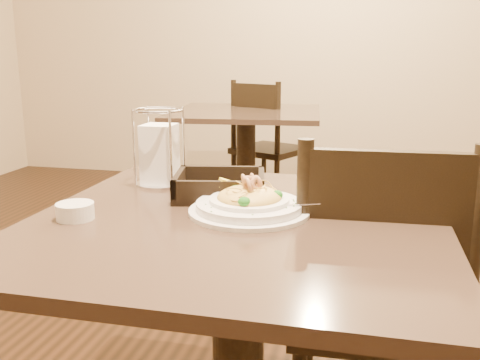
% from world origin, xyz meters
% --- Properties ---
extents(main_table, '(0.90, 0.90, 0.76)m').
position_xyz_m(main_table, '(0.00, 0.00, 0.52)').
color(main_table, black).
rests_on(main_table, ground).
extents(background_table, '(0.98, 0.98, 0.76)m').
position_xyz_m(background_table, '(-0.46, 2.15, 0.52)').
color(background_table, black).
rests_on(background_table, ground).
extents(dining_chair_near, '(0.44, 0.44, 0.93)m').
position_xyz_m(dining_chair_near, '(0.31, 0.18, 0.50)').
color(dining_chair_near, black).
rests_on(dining_chair_near, ground).
extents(dining_chair_far, '(0.56, 0.56, 0.93)m').
position_xyz_m(dining_chair_far, '(-0.39, 2.45, 0.50)').
color(dining_chair_far, black).
rests_on(dining_chair_far, ground).
extents(pasta_bowl, '(0.30, 0.27, 0.09)m').
position_xyz_m(pasta_bowl, '(0.02, 0.03, 0.78)').
color(pasta_bowl, white).
rests_on(pasta_bowl, main_table).
extents(drink_glass, '(0.13, 0.13, 0.12)m').
position_xyz_m(drink_glass, '(0.34, 0.12, 0.82)').
color(drink_glass, white).
rests_on(drink_glass, main_table).
extents(bread_basket, '(0.25, 0.22, 0.06)m').
position_xyz_m(bread_basket, '(-0.08, 0.16, 0.78)').
color(bread_basket, black).
rests_on(bread_basket, main_table).
extents(napkin_caddy, '(0.13, 0.13, 0.21)m').
position_xyz_m(napkin_caddy, '(-0.28, 0.24, 0.85)').
color(napkin_caddy, silver).
rests_on(napkin_caddy, main_table).
extents(side_plate, '(0.17, 0.17, 0.01)m').
position_xyz_m(side_plate, '(0.18, 0.19, 0.76)').
color(side_plate, white).
rests_on(side_plate, main_table).
extents(butter_ramekin, '(0.09, 0.09, 0.04)m').
position_xyz_m(butter_ramekin, '(-0.34, -0.09, 0.77)').
color(butter_ramekin, white).
rests_on(butter_ramekin, main_table).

